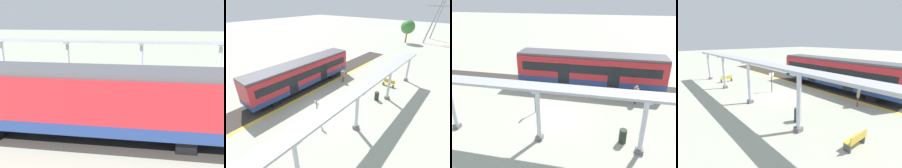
{
  "view_description": "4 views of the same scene",
  "coord_description": "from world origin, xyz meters",
  "views": [
    {
      "loc": [
        -16.86,
        -0.76,
        5.82
      ],
      "look_at": [
        0.22,
        1.78,
        1.11
      ],
      "focal_mm": 40.05,
      "sensor_mm": 36.0,
      "label": 1
    },
    {
      "loc": [
        9.57,
        -9.76,
        10.0
      ],
      "look_at": [
        -0.41,
        2.44,
        1.99
      ],
      "focal_mm": 26.56,
      "sensor_mm": 36.0,
      "label": 2
    },
    {
      "loc": [
        14.85,
        3.91,
        8.92
      ],
      "look_at": [
        -0.78,
        0.54,
        2.17
      ],
      "focal_mm": 34.53,
      "sensor_mm": 36.0,
      "label": 3
    },
    {
      "loc": [
        10.11,
        12.93,
        5.48
      ],
      "look_at": [
        -0.0,
        0.94,
        1.34
      ],
      "focal_mm": 26.91,
      "sensor_mm": 36.0,
      "label": 4
    }
  ],
  "objects": [
    {
      "name": "bench_near_end",
      "position": [
        2.51,
        9.27,
        0.44
      ],
      "size": [
        1.51,
        0.49,
        0.86
      ],
      "color": "gold",
      "rests_on": "ground"
    },
    {
      "name": "platform_info_sign",
      "position": [
        0.44,
        -1.55,
        1.33
      ],
      "size": [
        0.56,
        0.1,
        2.2
      ],
      "color": "#4C4C51",
      "rests_on": "ground"
    },
    {
      "name": "ground_plane",
      "position": [
        0.0,
        0.0,
        0.0
      ],
      "size": [
        176.0,
        176.0,
        0.0
      ],
      "primitive_type": "plane",
      "color": "#A7AD98"
    },
    {
      "name": "bench_mid_platform",
      "position": [
        2.51,
        -9.24,
        0.44
      ],
      "size": [
        1.5,
        0.45,
        0.86
      ],
      "color": "gold",
      "rests_on": "ground"
    },
    {
      "name": "train_near_carriage",
      "position": [
        -5.77,
        2.09,
        1.83
      ],
      "size": [
        2.65,
        14.42,
        3.48
      ],
      "color": "red",
      "rests_on": "ground"
    },
    {
      "name": "passenger_waiting_near_edge",
      "position": [
        -2.84,
        6.45,
        1.07
      ],
      "size": [
        0.54,
        0.4,
        1.72
      ],
      "color": "brown",
      "rests_on": "ground"
    },
    {
      "name": "tactile_edge_strip",
      "position": [
        -3.95,
        0.0,
        0.0
      ],
      "size": [
        0.45,
        31.8,
        0.01
      ],
      "primitive_type": "cube",
      "color": "yellow",
      "rests_on": "ground"
    },
    {
      "name": "canopy_beam",
      "position": [
        3.72,
        -0.03,
        3.78
      ],
      "size": [
        1.2,
        25.34,
        0.16
      ],
      "primitive_type": "cube",
      "color": "#A8AAB2",
      "rests_on": "canopy_pillar_nearest"
    },
    {
      "name": "canopy_pillar_second",
      "position": [
        3.72,
        -6.33,
        1.88
      ],
      "size": [
        1.1,
        0.44,
        3.7
      ],
      "color": "slate",
      "rests_on": "ground"
    },
    {
      "name": "trash_bin",
      "position": [
        2.9,
        5.19,
        0.48
      ],
      "size": [
        0.48,
        0.48,
        0.95
      ],
      "primitive_type": "cylinder",
      "color": "#253025",
      "rests_on": "ground"
    },
    {
      "name": "trackbed",
      "position": [
        -5.77,
        0.0,
        0.0
      ],
      "size": [
        3.2,
        43.8,
        0.01
      ],
      "primitive_type": "cube",
      "color": "#38332D",
      "rests_on": "ground"
    },
    {
      "name": "canopy_pillar_fourth",
      "position": [
        3.72,
        6.16,
        1.88
      ],
      "size": [
        1.1,
        0.44,
        3.7
      ],
      "color": "slate",
      "rests_on": "ground"
    },
    {
      "name": "canopy_pillar_nearest",
      "position": [
        3.72,
        -12.3,
        1.88
      ],
      "size": [
        1.1,
        0.44,
        3.7
      ],
      "color": "slate",
      "rests_on": "ground"
    },
    {
      "name": "canopy_pillar_third",
      "position": [
        3.72,
        -0.15,
        1.88
      ],
      "size": [
        1.1,
        0.44,
        3.7
      ],
      "color": "slate",
      "rests_on": "ground"
    }
  ]
}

